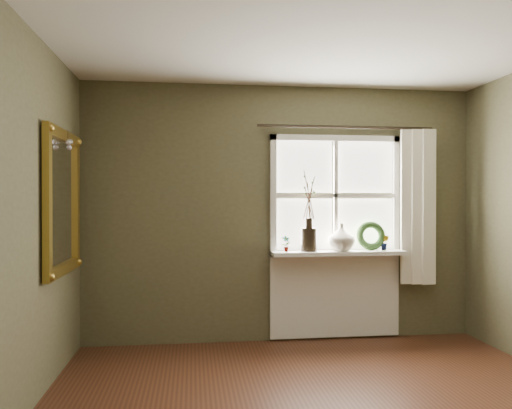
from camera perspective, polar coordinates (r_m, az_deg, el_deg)
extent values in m
cube|color=brown|center=(5.15, 2.93, -0.98)|extent=(4.00, 0.10, 2.60)
cube|color=white|center=(5.23, 9.06, -5.47)|extent=(1.36, 0.06, 0.06)
cube|color=white|center=(5.24, 9.08, 7.48)|extent=(1.36, 0.06, 0.06)
cube|color=white|center=(5.05, 1.98, 1.03)|extent=(0.06, 0.06, 1.24)
cube|color=white|center=(5.42, 15.68, 0.98)|extent=(0.06, 0.06, 1.24)
cube|color=white|center=(5.20, 9.07, 1.01)|extent=(1.24, 0.05, 0.04)
cube|color=white|center=(5.20, 9.07, 1.01)|extent=(0.04, 0.05, 1.12)
cube|color=white|center=(5.15, 5.51, 4.30)|extent=(0.59, 0.01, 0.53)
cube|color=white|center=(5.33, 12.36, 4.16)|extent=(0.59, 0.01, 0.53)
cube|color=white|center=(5.15, 5.51, -2.27)|extent=(0.59, 0.01, 0.53)
cube|color=white|center=(5.33, 12.35, -2.18)|extent=(0.59, 0.01, 0.53)
cube|color=white|center=(5.13, 9.38, -5.47)|extent=(1.36, 0.26, 0.04)
cube|color=white|center=(5.30, 9.02, -10.09)|extent=(1.36, 0.04, 0.88)
cylinder|color=black|center=(5.04, 6.07, -4.01)|extent=(0.18, 0.18, 0.23)
imported|color=beige|center=(5.13, 9.75, -3.70)|extent=(0.28, 0.28, 0.28)
torus|color=#28461F|center=(5.27, 12.99, -3.85)|extent=(0.31, 0.15, 0.31)
imported|color=#28461F|center=(4.99, 3.45, -4.47)|extent=(0.09, 0.07, 0.16)
imported|color=#28461F|center=(5.28, 14.51, -4.24)|extent=(0.10, 0.09, 0.16)
cube|color=white|center=(5.41, 17.90, -0.25)|extent=(0.36, 0.12, 1.59)
cylinder|color=black|center=(5.23, 10.30, 8.70)|extent=(1.84, 0.03, 0.03)
cube|color=white|center=(4.36, -21.31, 0.24)|extent=(0.02, 0.81, 1.00)
cube|color=#A88531|center=(4.39, -21.21, 7.36)|extent=(0.05, 0.98, 0.09)
cube|color=#A88531|center=(4.39, -21.16, -6.87)|extent=(0.05, 0.98, 0.09)
cube|color=#A88531|center=(3.92, -22.76, 0.21)|extent=(0.05, 0.09, 1.00)
cube|color=#A88531|center=(4.79, -19.90, 0.26)|extent=(0.05, 0.09, 1.00)
sphere|color=silver|center=(4.34, -20.66, 6.68)|extent=(0.04, 0.04, 0.04)
sphere|color=silver|center=(4.37, -20.56, 6.11)|extent=(0.04, 0.04, 0.04)
sphere|color=silver|center=(4.40, -20.47, 6.72)|extent=(0.04, 0.04, 0.04)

